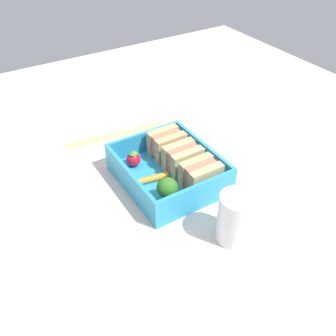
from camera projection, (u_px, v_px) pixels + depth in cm
name	position (u px, v px, depth cm)	size (l,w,h in cm)	color
ground_plane	(168.00, 185.00, 65.07)	(120.00, 120.00, 2.00)	beige
bento_tray	(168.00, 178.00, 64.07)	(17.40, 14.97, 1.20)	#2B95C5
bento_rim	(168.00, 166.00, 62.47)	(17.40, 14.97, 3.96)	#2B95C5
sandwich_left	(167.00, 144.00, 66.96)	(4.32, 5.93, 4.55)	tan
sandwich_center_left	(183.00, 159.00, 63.50)	(4.32, 5.93, 4.55)	tan
sandwich_center	(201.00, 175.00, 60.04)	(4.32, 5.93, 4.55)	tan
strawberry_far_left	(133.00, 159.00, 64.99)	(2.50, 2.50, 3.10)	red
carrot_stick_far_left	(153.00, 178.00, 62.23)	(1.10, 1.10, 5.26)	orange
broccoli_floret	(167.00, 188.00, 57.31)	(3.33, 3.33, 4.23)	#94BE67
chopstick_pair	(117.00, 134.00, 75.22)	(4.49, 20.69, 0.70)	tan
drinking_glass	(236.00, 218.00, 52.11)	(5.32, 5.32, 7.74)	white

